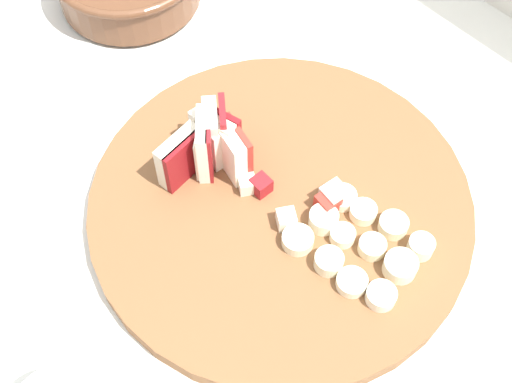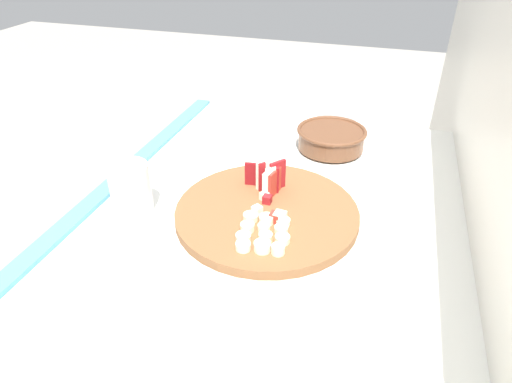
{
  "view_description": "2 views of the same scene",
  "coord_description": "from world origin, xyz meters",
  "px_view_note": "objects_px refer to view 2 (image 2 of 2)",
  "views": [
    {
      "loc": [
        0.16,
        -0.24,
        1.46
      ],
      "look_at": [
        -0.09,
        -0.02,
        0.95
      ],
      "focal_mm": 48.85,
      "sensor_mm": 36.0,
      "label": 1
    },
    {
      "loc": [
        0.61,
        0.19,
        1.41
      ],
      "look_at": [
        -0.11,
        -0.03,
        0.93
      ],
      "focal_mm": 31.36,
      "sensor_mm": 36.0,
      "label": 2
    }
  ],
  "objects_px": {
    "apple_dice_pile": "(271,210)",
    "banana_slice_rows": "(263,233)",
    "ceramic_bowl": "(331,138)",
    "small_jar": "(131,190)",
    "cutting_board": "(268,213)",
    "apple_wedge_fan": "(269,176)"
  },
  "relations": [
    {
      "from": "apple_dice_pile",
      "to": "banana_slice_rows",
      "type": "xyz_separation_m",
      "value": [
        0.07,
        0.0,
        -0.0
      ]
    },
    {
      "from": "apple_dice_pile",
      "to": "ceramic_bowl",
      "type": "relative_size",
      "value": 0.51
    },
    {
      "from": "ceramic_bowl",
      "to": "small_jar",
      "type": "bearing_deg",
      "value": -40.49
    },
    {
      "from": "cutting_board",
      "to": "apple_dice_pile",
      "type": "height_order",
      "value": "apple_dice_pile"
    },
    {
      "from": "banana_slice_rows",
      "to": "apple_dice_pile",
      "type": "bearing_deg",
      "value": -175.88
    },
    {
      "from": "apple_dice_pile",
      "to": "small_jar",
      "type": "relative_size",
      "value": 0.82
    },
    {
      "from": "cutting_board",
      "to": "small_jar",
      "type": "relative_size",
      "value": 3.38
    },
    {
      "from": "small_jar",
      "to": "ceramic_bowl",
      "type": "bearing_deg",
      "value": 139.51
    },
    {
      "from": "apple_wedge_fan",
      "to": "banana_slice_rows",
      "type": "height_order",
      "value": "apple_wedge_fan"
    },
    {
      "from": "cutting_board",
      "to": "ceramic_bowl",
      "type": "distance_m",
      "value": 0.33
    },
    {
      "from": "cutting_board",
      "to": "banana_slice_rows",
      "type": "distance_m",
      "value": 0.09
    },
    {
      "from": "banana_slice_rows",
      "to": "ceramic_bowl",
      "type": "xyz_separation_m",
      "value": [
        -0.41,
        0.05,
        0.01
      ]
    },
    {
      "from": "cutting_board",
      "to": "apple_wedge_fan",
      "type": "relative_size",
      "value": 4.42
    },
    {
      "from": "banana_slice_rows",
      "to": "ceramic_bowl",
      "type": "relative_size",
      "value": 0.68
    },
    {
      "from": "apple_dice_pile",
      "to": "banana_slice_rows",
      "type": "relative_size",
      "value": 0.75
    },
    {
      "from": "apple_dice_pile",
      "to": "small_jar",
      "type": "height_order",
      "value": "small_jar"
    },
    {
      "from": "banana_slice_rows",
      "to": "apple_wedge_fan",
      "type": "bearing_deg",
      "value": -167.38
    },
    {
      "from": "apple_wedge_fan",
      "to": "apple_dice_pile",
      "type": "relative_size",
      "value": 0.93
    },
    {
      "from": "ceramic_bowl",
      "to": "apple_dice_pile",
      "type": "bearing_deg",
      "value": -10.0
    },
    {
      "from": "cutting_board",
      "to": "ceramic_bowl",
      "type": "bearing_deg",
      "value": 167.97
    },
    {
      "from": "banana_slice_rows",
      "to": "ceramic_bowl",
      "type": "distance_m",
      "value": 0.41
    },
    {
      "from": "ceramic_bowl",
      "to": "small_jar",
      "type": "height_order",
      "value": "small_jar"
    }
  ]
}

